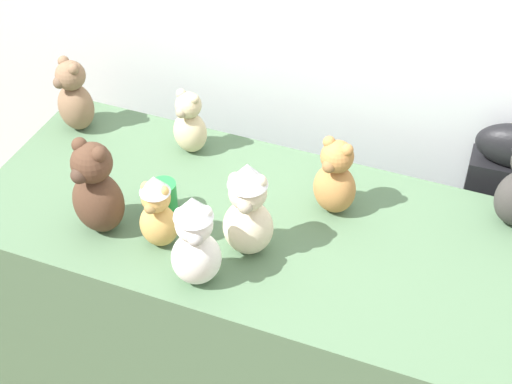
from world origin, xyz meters
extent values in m
cube|color=#4C6B4C|center=(0.00, 0.25, 0.39)|extent=(1.75, 0.76, 0.79)
cube|color=black|center=(0.69, 0.76, 0.42)|extent=(0.29, 0.13, 0.84)
ellipsoid|color=#CCB78E|center=(-0.33, 0.50, 0.86)|extent=(0.14, 0.12, 0.15)
sphere|color=#CCB78E|center=(-0.33, 0.50, 0.97)|extent=(0.09, 0.09, 0.09)
sphere|color=#CCB78E|center=(-0.36, 0.51, 1.00)|extent=(0.03, 0.03, 0.03)
sphere|color=#CCB78E|center=(-0.31, 0.50, 1.00)|extent=(0.03, 0.03, 0.03)
sphere|color=#9D8E71|center=(-0.34, 0.47, 0.96)|extent=(0.04, 0.04, 0.04)
ellipsoid|color=white|center=(-0.07, -0.03, 0.87)|extent=(0.18, 0.17, 0.17)
sphere|color=white|center=(-0.07, -0.03, 1.00)|extent=(0.10, 0.10, 0.10)
sphere|color=white|center=(-0.09, -0.04, 1.04)|extent=(0.04, 0.04, 0.04)
sphere|color=white|center=(-0.04, -0.01, 1.04)|extent=(0.04, 0.04, 0.04)
sphere|color=#B4B3AF|center=(-0.05, -0.07, 0.99)|extent=(0.04, 0.04, 0.04)
cone|color=silver|center=(-0.07, -0.03, 1.06)|extent=(0.11, 0.11, 0.07)
ellipsoid|color=tan|center=(-0.23, 0.07, 0.86)|extent=(0.12, 0.10, 0.14)
sphere|color=tan|center=(-0.23, 0.07, 0.96)|extent=(0.08, 0.08, 0.08)
sphere|color=tan|center=(-0.26, 0.07, 1.00)|extent=(0.03, 0.03, 0.03)
sphere|color=tan|center=(-0.20, 0.07, 1.00)|extent=(0.03, 0.03, 0.03)
sphere|color=olive|center=(-0.23, 0.03, 0.96)|extent=(0.04, 0.04, 0.04)
cone|color=silver|center=(-0.23, 0.07, 1.01)|extent=(0.09, 0.09, 0.05)
ellipsoid|color=#7F6047|center=(-0.75, 0.48, 0.87)|extent=(0.18, 0.17, 0.17)
sphere|color=#7F6047|center=(-0.75, 0.48, 1.00)|extent=(0.10, 0.10, 0.10)
sphere|color=#7F6047|center=(-0.78, 0.49, 1.04)|extent=(0.04, 0.04, 0.04)
sphere|color=#7F6047|center=(-0.73, 0.46, 1.04)|extent=(0.04, 0.04, 0.04)
sphere|color=brown|center=(-0.77, 0.44, 0.99)|extent=(0.04, 0.04, 0.04)
ellipsoid|color=#B27A42|center=(0.20, 0.39, 0.87)|extent=(0.16, 0.15, 0.17)
sphere|color=#B27A42|center=(0.20, 0.39, 0.99)|extent=(0.10, 0.10, 0.10)
sphere|color=#B27A42|center=(0.17, 0.40, 1.03)|extent=(0.04, 0.04, 0.04)
sphere|color=#B27A42|center=(0.23, 0.38, 1.03)|extent=(0.04, 0.04, 0.04)
sphere|color=olive|center=(0.19, 0.35, 0.98)|extent=(0.04, 0.04, 0.04)
ellipsoid|color=#4C3323|center=(-0.42, 0.06, 0.89)|extent=(0.19, 0.17, 0.20)
sphere|color=#4C3323|center=(-0.42, 0.06, 1.04)|extent=(0.12, 0.12, 0.12)
sphere|color=#4C3323|center=(-0.46, 0.07, 1.08)|extent=(0.04, 0.04, 0.04)
sphere|color=#4C3323|center=(-0.39, 0.05, 1.08)|extent=(0.04, 0.04, 0.04)
sphere|color=#412E23|center=(-0.43, 0.01, 1.02)|extent=(0.05, 0.05, 0.05)
ellipsoid|color=beige|center=(0.02, 0.13, 0.88)|extent=(0.17, 0.15, 0.18)
sphere|color=beige|center=(0.02, 0.13, 1.01)|extent=(0.11, 0.11, 0.11)
sphere|color=beige|center=(-0.01, 0.13, 1.05)|extent=(0.04, 0.04, 0.04)
sphere|color=beige|center=(0.05, 0.14, 1.05)|extent=(0.04, 0.04, 0.04)
sphere|color=#ABA08A|center=(0.03, 0.09, 1.00)|extent=(0.04, 0.04, 0.04)
cone|color=silver|center=(0.02, 0.13, 1.07)|extent=(0.11, 0.11, 0.07)
cylinder|color=#238C3D|center=(-0.28, 0.19, 0.84)|extent=(0.08, 0.08, 0.11)
camera|label=1|loc=(0.62, -1.34, 2.40)|focal=54.26mm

